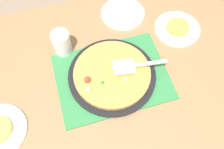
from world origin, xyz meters
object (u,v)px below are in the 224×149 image
Objects in this scene: pizza_pan at (112,75)px; pizza_server at (135,65)px; pizza at (112,73)px; served_slice_left at (178,27)px; plate_near_left at (177,29)px; cup_near at (62,43)px; plate_side at (123,13)px.

pizza_server is (-0.10, 0.01, 0.06)m from pizza_pan.
served_slice_left is (-0.38, -0.16, -0.02)m from pizza.
plate_near_left is at bearing -156.83° from pizza_pan.
pizza is (0.00, 0.00, 0.02)m from pizza_pan.
cup_near is 0.34m from pizza_server.
pizza_pan is at bearing 132.03° from cup_near.
pizza is 0.37m from plate_side.
pizza_pan is 3.45× the size of served_slice_left.
plate_side is 0.36m from cup_near.
pizza is at bearing 64.84° from plate_side.
pizza is 0.11m from pizza_server.
served_slice_left is 0.56m from cup_near.
plate_near_left is 0.01m from served_slice_left.
plate_near_left is 0.56m from cup_near.
pizza is 2.75× the size of cup_near.
plate_side is 1.83× the size of cup_near.
pizza_server is (-0.10, 0.01, 0.04)m from pizza.
plate_side is (-0.16, -0.33, -0.01)m from pizza_pan.
pizza_server is (-0.27, 0.21, 0.01)m from cup_near.
cup_near reaches higher than plate_side.
pizza is 1.41× the size of pizza_server.
served_slice_left is at bearing 0.00° from plate_near_left.
cup_near is at bearing -48.35° from pizza.
plate_side is at bearing -115.03° from pizza_pan.
pizza_server is at bearing 31.72° from plate_near_left.
cup_near is (0.33, 0.14, 0.06)m from plate_side.
pizza_pan is 1.15× the size of pizza.
served_slice_left is 0.92× the size of cup_near.
plate_near_left is at bearing 142.82° from plate_side.
pizza_server is (0.28, 0.18, 0.06)m from plate_near_left.
pizza reaches higher than plate_near_left.
served_slice_left is (-0.23, 0.17, 0.01)m from plate_side.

